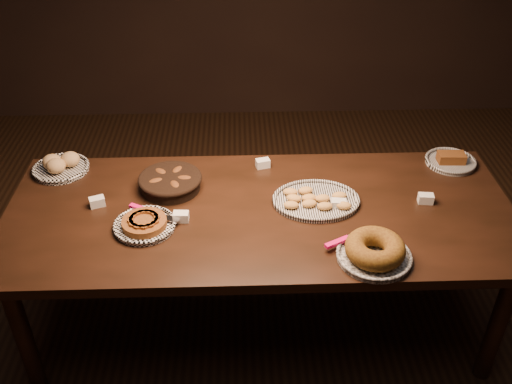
{
  "coord_description": "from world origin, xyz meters",
  "views": [
    {
      "loc": [
        -0.09,
        -2.15,
        2.35
      ],
      "look_at": [
        -0.02,
        0.05,
        0.82
      ],
      "focal_mm": 40.0,
      "sensor_mm": 36.0,
      "label": 1
    }
  ],
  "objects_px": {
    "buffet_table": "(260,223)",
    "apple_tart_plate": "(145,224)",
    "madeleine_platter": "(315,200)",
    "bundt_cake_plate": "(374,251)"
  },
  "relations": [
    {
      "from": "buffet_table",
      "to": "apple_tart_plate",
      "type": "relative_size",
      "value": 7.98
    },
    {
      "from": "buffet_table",
      "to": "madeleine_platter",
      "type": "distance_m",
      "value": 0.28
    },
    {
      "from": "buffet_table",
      "to": "apple_tart_plate",
      "type": "xyz_separation_m",
      "value": [
        -0.53,
        -0.11,
        0.09
      ]
    },
    {
      "from": "bundt_cake_plate",
      "to": "madeleine_platter",
      "type": "bearing_deg",
      "value": 93.6
    },
    {
      "from": "apple_tart_plate",
      "to": "madeleine_platter",
      "type": "relative_size",
      "value": 0.73
    },
    {
      "from": "madeleine_platter",
      "to": "apple_tart_plate",
      "type": "bearing_deg",
      "value": -157.96
    },
    {
      "from": "apple_tart_plate",
      "to": "madeleine_platter",
      "type": "height_order",
      "value": "apple_tart_plate"
    },
    {
      "from": "madeleine_platter",
      "to": "bundt_cake_plate",
      "type": "height_order",
      "value": "bundt_cake_plate"
    },
    {
      "from": "buffet_table",
      "to": "bundt_cake_plate",
      "type": "relative_size",
      "value": 6.52
    },
    {
      "from": "buffet_table",
      "to": "bundt_cake_plate",
      "type": "height_order",
      "value": "bundt_cake_plate"
    }
  ]
}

